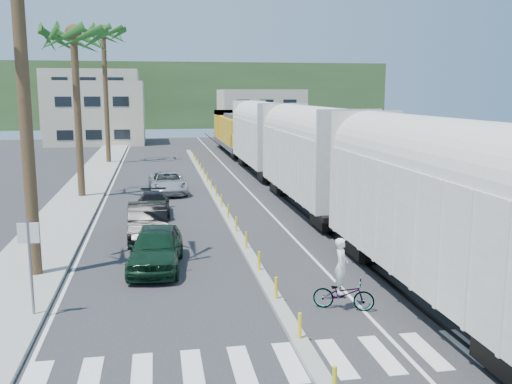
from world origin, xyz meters
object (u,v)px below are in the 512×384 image
at_px(cyclist, 343,287).
at_px(car_second, 148,222).
at_px(car_lead, 156,248).
at_px(street_sign, 30,254).

bearing_deg(cyclist, car_second, 55.40).
bearing_deg(car_second, cyclist, -59.47).
bearing_deg(car_lead, car_second, 100.29).
height_order(street_sign, cyclist, street_sign).
relative_size(street_sign, car_lead, 0.62).
distance_m(street_sign, car_second, 9.40).
height_order(street_sign, car_second, street_sign).
height_order(car_second, cyclist, cyclist).
height_order(car_lead, car_second, car_second).
bearing_deg(cyclist, car_lead, 70.65).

